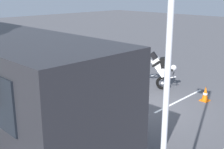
{
  "coord_description": "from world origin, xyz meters",
  "views": [
    {
      "loc": [
        -6.66,
        8.16,
        4.33
      ],
      "look_at": [
        1.38,
        0.2,
        1.1
      ],
      "focal_mm": 47.88,
      "sensor_mm": 36.0,
      "label": 1
    }
  ],
  "objects_px": {
    "stunt_motorcycle": "(159,66)",
    "traffic_cone": "(205,94)",
    "flagpole": "(166,66)",
    "parked_motorcycle_silver": "(18,91)",
    "spectator_left": "(77,88)",
    "spectator_centre": "(54,82)",
    "spectator_far_left": "(93,93)"
  },
  "relations": [
    {
      "from": "spectator_centre",
      "to": "parked_motorcycle_silver",
      "type": "bearing_deg",
      "value": 29.17
    },
    {
      "from": "spectator_far_left",
      "to": "spectator_left",
      "type": "relative_size",
      "value": 1.07
    },
    {
      "from": "flagpole",
      "to": "parked_motorcycle_silver",
      "type": "bearing_deg",
      "value": -14.56
    },
    {
      "from": "spectator_far_left",
      "to": "flagpole",
      "type": "height_order",
      "value": "flagpole"
    },
    {
      "from": "spectator_far_left",
      "to": "spectator_centre",
      "type": "distance_m",
      "value": 2.16
    },
    {
      "from": "spectator_far_left",
      "to": "spectator_centre",
      "type": "height_order",
      "value": "spectator_far_left"
    },
    {
      "from": "spectator_far_left",
      "to": "spectator_left",
      "type": "distance_m",
      "value": 1.01
    },
    {
      "from": "stunt_motorcycle",
      "to": "traffic_cone",
      "type": "relative_size",
      "value": 2.98
    },
    {
      "from": "stunt_motorcycle",
      "to": "flagpole",
      "type": "bearing_deg",
      "value": 126.52
    },
    {
      "from": "spectator_left",
      "to": "spectator_centre",
      "type": "bearing_deg",
      "value": 9.18
    },
    {
      "from": "spectator_left",
      "to": "spectator_centre",
      "type": "distance_m",
      "value": 1.18
    },
    {
      "from": "spectator_far_left",
      "to": "flagpole",
      "type": "xyz_separation_m",
      "value": [
        -4.87,
        3.02,
        2.33
      ]
    },
    {
      "from": "stunt_motorcycle",
      "to": "spectator_far_left",
      "type": "bearing_deg",
      "value": 98.8
    },
    {
      "from": "parked_motorcycle_silver",
      "to": "traffic_cone",
      "type": "xyz_separation_m",
      "value": [
        -5.08,
        -5.45,
        -0.18
      ]
    },
    {
      "from": "spectator_left",
      "to": "parked_motorcycle_silver",
      "type": "distance_m",
      "value": 2.78
    },
    {
      "from": "spectator_left",
      "to": "traffic_cone",
      "type": "xyz_separation_m",
      "value": [
        -2.52,
        -4.48,
        -0.7
      ]
    },
    {
      "from": "spectator_centre",
      "to": "stunt_motorcycle",
      "type": "relative_size",
      "value": 0.91
    },
    {
      "from": "spectator_far_left",
      "to": "spectator_centre",
      "type": "xyz_separation_m",
      "value": [
        2.16,
        0.06,
        -0.07
      ]
    },
    {
      "from": "spectator_centre",
      "to": "flagpole",
      "type": "height_order",
      "value": "flagpole"
    },
    {
      "from": "spectator_far_left",
      "to": "parked_motorcycle_silver",
      "type": "distance_m",
      "value": 3.7
    },
    {
      "from": "parked_motorcycle_silver",
      "to": "stunt_motorcycle",
      "type": "relative_size",
      "value": 1.09
    },
    {
      "from": "parked_motorcycle_silver",
      "to": "stunt_motorcycle",
      "type": "bearing_deg",
      "value": -118.21
    },
    {
      "from": "spectator_far_left",
      "to": "stunt_motorcycle",
      "type": "relative_size",
      "value": 0.96
    },
    {
      "from": "spectator_centre",
      "to": "stunt_motorcycle",
      "type": "bearing_deg",
      "value": -107.85
    },
    {
      "from": "spectator_far_left",
      "to": "flagpole",
      "type": "relative_size",
      "value": 0.26
    },
    {
      "from": "spectator_far_left",
      "to": "spectator_centre",
      "type": "bearing_deg",
      "value": 1.61
    },
    {
      "from": "spectator_left",
      "to": "parked_motorcycle_silver",
      "type": "relative_size",
      "value": 0.83
    },
    {
      "from": "spectator_left",
      "to": "spectator_centre",
      "type": "height_order",
      "value": "spectator_centre"
    },
    {
      "from": "spectator_left",
      "to": "flagpole",
      "type": "xyz_separation_m",
      "value": [
        -5.86,
        3.15,
        2.41
      ]
    },
    {
      "from": "flagpole",
      "to": "traffic_cone",
      "type": "bearing_deg",
      "value": -66.4
    },
    {
      "from": "spectator_far_left",
      "to": "parked_motorcycle_silver",
      "type": "relative_size",
      "value": 0.89
    },
    {
      "from": "spectator_left",
      "to": "stunt_motorcycle",
      "type": "bearing_deg",
      "value": -93.95
    }
  ]
}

